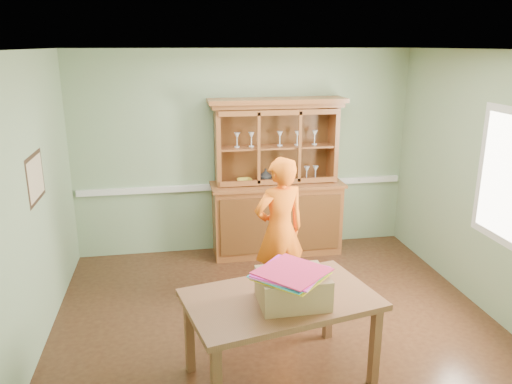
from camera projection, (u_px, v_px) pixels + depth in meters
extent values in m
plane|color=#4C2D18|center=(275.00, 320.00, 5.17)|extent=(4.50, 4.50, 0.00)
plane|color=white|center=(278.00, 50.00, 4.41)|extent=(4.50, 4.50, 0.00)
plane|color=gray|center=(245.00, 153.00, 6.68)|extent=(4.50, 0.00, 4.50)
plane|color=gray|center=(28.00, 208.00, 4.42)|extent=(0.00, 4.00, 4.00)
plane|color=gray|center=(488.00, 185.00, 5.16)|extent=(0.00, 4.00, 4.00)
plane|color=gray|center=(349.00, 294.00, 2.90)|extent=(4.50, 0.00, 4.50)
cube|color=silver|center=(245.00, 185.00, 6.78)|extent=(4.41, 0.05, 0.08)
cube|color=#301E13|center=(36.00, 178.00, 4.65)|extent=(0.03, 0.60, 0.46)
cube|color=beige|center=(37.00, 178.00, 4.65)|extent=(0.01, 0.52, 0.38)
cube|color=silver|center=(508.00, 178.00, 4.83)|extent=(0.03, 0.96, 1.36)
cube|color=white|center=(507.00, 178.00, 4.83)|extent=(0.01, 0.80, 1.20)
cube|color=brown|center=(277.00, 219.00, 6.75)|extent=(1.70, 0.52, 0.94)
cube|color=brown|center=(277.00, 184.00, 6.60)|extent=(1.76, 0.58, 0.04)
cube|color=#5E3216|center=(274.00, 143.00, 6.69)|extent=(1.60, 0.04, 0.99)
cube|color=brown|center=(217.00, 147.00, 6.41)|extent=(0.06, 0.36, 0.99)
cube|color=brown|center=(333.00, 143.00, 6.67)|extent=(0.06, 0.36, 0.99)
cube|color=brown|center=(277.00, 105.00, 6.39)|extent=(1.70, 0.42, 0.06)
cube|color=brown|center=(277.00, 100.00, 6.35)|extent=(1.77, 0.45, 0.06)
cube|color=brown|center=(276.00, 147.00, 6.54)|extent=(1.49, 0.31, 0.02)
imported|color=#B2B2B7|center=(265.00, 175.00, 6.63)|extent=(0.17, 0.17, 0.18)
imported|color=gold|center=(244.00, 181.00, 6.60)|extent=(0.20, 0.20, 0.05)
cylinder|color=black|center=(287.00, 175.00, 6.42)|extent=(0.07, 0.07, 0.30)
cube|color=brown|center=(281.00, 299.00, 4.08)|extent=(1.69, 1.22, 0.05)
cube|color=brown|center=(189.00, 334.00, 4.27)|extent=(0.09, 0.09, 0.71)
cube|color=brown|center=(375.00, 346.00, 4.10)|extent=(0.09, 0.09, 0.71)
cube|color=brown|center=(328.00, 304.00, 4.77)|extent=(0.09, 0.09, 0.71)
cube|color=#93714C|center=(293.00, 288.00, 3.95)|extent=(0.54, 0.44, 0.25)
cube|color=yellow|center=(290.00, 275.00, 3.88)|extent=(0.67, 0.67, 0.01)
cube|color=#51C439|center=(290.00, 274.00, 3.87)|extent=(0.67, 0.67, 0.01)
cube|color=#30D1E6|center=(290.00, 273.00, 3.87)|extent=(0.67, 0.67, 0.01)
cube|color=pink|center=(290.00, 272.00, 3.87)|extent=(0.67, 0.67, 0.01)
cube|color=#E222BB|center=(290.00, 271.00, 3.87)|extent=(0.67, 0.67, 0.01)
cube|color=#E02256|center=(290.00, 270.00, 3.86)|extent=(0.67, 0.67, 0.01)
imported|color=orange|center=(280.00, 231.00, 5.37)|extent=(0.68, 0.54, 1.63)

